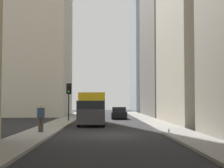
{
  "coord_description": "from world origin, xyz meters",
  "views": [
    {
      "loc": [
        -21.72,
        0.31,
        2.07
      ],
      "look_at": [
        19.24,
        -0.56,
        4.1
      ],
      "focal_mm": 56.78,
      "sensor_mm": 36.0,
      "label": 1
    }
  ],
  "objects_px": {
    "sedan_black": "(119,113)",
    "delivery_truck": "(92,108)",
    "traffic_light_midblock": "(69,93)",
    "discarded_bottle": "(169,131)",
    "pedestrian": "(41,117)"
  },
  "relations": [
    {
      "from": "traffic_light_midblock",
      "to": "pedestrian",
      "type": "bearing_deg",
      "value": 178.27
    },
    {
      "from": "pedestrian",
      "to": "discarded_bottle",
      "type": "height_order",
      "value": "pedestrian"
    },
    {
      "from": "sedan_black",
      "to": "pedestrian",
      "type": "xyz_separation_m",
      "value": [
        -19.89,
        5.74,
        0.46
      ]
    },
    {
      "from": "sedan_black",
      "to": "discarded_bottle",
      "type": "relative_size",
      "value": 15.93
    },
    {
      "from": "delivery_truck",
      "to": "traffic_light_midblock",
      "type": "bearing_deg",
      "value": 27.87
    },
    {
      "from": "discarded_bottle",
      "to": "pedestrian",
      "type": "bearing_deg",
      "value": 85.51
    },
    {
      "from": "discarded_bottle",
      "to": "delivery_truck",
      "type": "bearing_deg",
      "value": 28.91
    },
    {
      "from": "traffic_light_midblock",
      "to": "discarded_bottle",
      "type": "bearing_deg",
      "value": -151.45
    },
    {
      "from": "discarded_bottle",
      "to": "traffic_light_midblock",
      "type": "bearing_deg",
      "value": 28.55
    },
    {
      "from": "traffic_light_midblock",
      "to": "pedestrian",
      "type": "height_order",
      "value": "traffic_light_midblock"
    },
    {
      "from": "traffic_light_midblock",
      "to": "sedan_black",
      "type": "bearing_deg",
      "value": -39.22
    },
    {
      "from": "delivery_truck",
      "to": "pedestrian",
      "type": "height_order",
      "value": "delivery_truck"
    },
    {
      "from": "delivery_truck",
      "to": "sedan_black",
      "type": "distance_m",
      "value": 11.7
    },
    {
      "from": "sedan_black",
      "to": "traffic_light_midblock",
      "type": "height_order",
      "value": "traffic_light_midblock"
    },
    {
      "from": "sedan_black",
      "to": "delivery_truck",
      "type": "bearing_deg",
      "value": 166.12
    }
  ]
}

